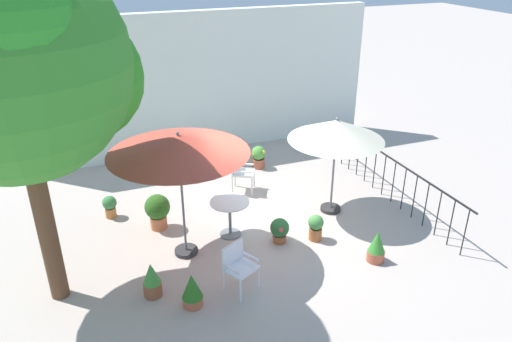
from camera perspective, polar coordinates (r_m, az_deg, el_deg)
ground_plane at (r=10.26m, az=0.89°, el=-6.13°), size 60.00×60.00×0.00m
villa_facade at (r=13.33m, az=-6.16°, el=10.24°), size 9.50×0.30×3.78m
terrace_railing at (r=11.30m, az=15.42°, el=-0.03°), size 0.03×5.17×1.01m
shade_tree at (r=7.42m, az=-26.48°, el=11.24°), size 3.41×3.25×5.50m
patio_umbrella_0 at (r=10.04m, az=9.44°, el=4.69°), size 1.99×1.99×2.16m
patio_umbrella_1 at (r=8.39m, az=-9.12°, el=3.03°), size 2.48×2.48×2.47m
cafe_table_0 at (r=9.62m, az=-3.10°, el=-4.80°), size 0.78×0.78×0.77m
patio_chair_0 at (r=8.22m, az=-2.15°, el=-10.83°), size 0.64×0.60×0.87m
patio_chair_1 at (r=11.29m, az=-1.93°, el=0.08°), size 0.66×0.64×0.89m
potted_plant_0 at (r=10.79m, az=-16.82°, el=-3.92°), size 0.30×0.30×0.50m
potted_plant_1 at (r=9.53m, az=2.79°, el=-6.91°), size 0.38×0.38×0.51m
potted_plant_2 at (r=9.66m, az=7.03°, el=-6.52°), size 0.30×0.30×0.54m
potted_plant_3 at (r=10.08m, az=-11.52°, el=-4.49°), size 0.52×0.52×0.75m
potted_plant_4 at (r=9.26m, az=14.01°, el=-8.63°), size 0.32×0.32×0.63m
potted_plant_5 at (r=8.38m, az=-12.15°, el=-12.43°), size 0.31×0.31×0.64m
potted_plant_6 at (r=12.55m, az=0.30°, el=1.75°), size 0.37×0.37×0.59m
potted_plant_7 at (r=8.07m, az=-7.52°, el=-13.73°), size 0.34×0.34×0.62m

